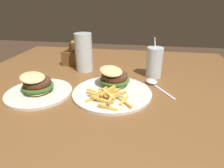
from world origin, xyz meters
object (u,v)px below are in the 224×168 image
object	(u,v)px
meal_plate_near	(112,85)
juice_glass	(154,63)
beer_glass	(84,53)
condiment_caddy	(75,55)
spoon	(152,82)
meal_plate_far	(38,88)

from	to	relation	value
meal_plate_near	juice_glass	xyz separation A→B (m)	(0.18, -0.16, 0.04)
beer_glass	juice_glass	world-z (taller)	beer_glass
juice_glass	condiment_caddy	bearing A→B (deg)	72.94
meal_plate_near	spoon	size ratio (longest dim) A/B	1.74
meal_plate_far	meal_plate_near	bearing A→B (deg)	-76.29
beer_glass	spoon	xyz separation A→B (m)	(-0.11, -0.32, -0.08)
juice_glass	spoon	size ratio (longest dim) A/B	1.02
meal_plate_far	condiment_caddy	bearing A→B (deg)	-1.57
meal_plate_near	meal_plate_far	world-z (taller)	meal_plate_near
juice_glass	condiment_caddy	world-z (taller)	juice_glass
beer_glass	meal_plate_far	bearing A→B (deg)	160.11
juice_glass	meal_plate_far	bearing A→B (deg)	119.82
beer_glass	condiment_caddy	size ratio (longest dim) A/B	1.40
spoon	meal_plate_far	distance (m)	0.45
condiment_caddy	juice_glass	bearing A→B (deg)	-107.06
beer_glass	condiment_caddy	world-z (taller)	beer_glass
juice_glass	spoon	world-z (taller)	juice_glass
meal_plate_near	spoon	world-z (taller)	meal_plate_near
meal_plate_near	juice_glass	size ratio (longest dim) A/B	1.70
juice_glass	meal_plate_far	world-z (taller)	juice_glass
beer_glass	juice_glass	xyz separation A→B (m)	(-0.02, -0.33, -0.02)
meal_plate_near	beer_glass	bearing A→B (deg)	40.09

